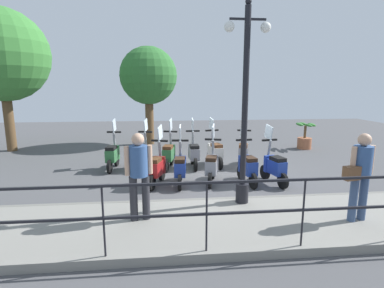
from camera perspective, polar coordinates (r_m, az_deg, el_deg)
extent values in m
plane|color=#4C4C4F|center=(8.68, 3.43, -6.03)|extent=(28.00, 28.00, 0.00)
cube|color=gray|center=(5.73, 8.67, -14.62)|extent=(2.20, 20.00, 0.15)
cube|color=slate|center=(6.66, 6.41, -10.78)|extent=(0.10, 20.00, 0.15)
cube|color=black|center=(4.42, 12.30, -6.91)|extent=(0.04, 16.00, 0.04)
cube|color=black|center=(4.59, 12.05, -12.54)|extent=(0.04, 16.00, 0.04)
cylinder|color=black|center=(4.87, 20.40, -12.25)|extent=(0.03, 0.03, 1.05)
cylinder|color=black|center=(4.45, 2.80, -13.79)|extent=(0.03, 0.03, 1.05)
cylinder|color=black|center=(4.49, -16.49, -14.03)|extent=(0.03, 0.03, 1.05)
cylinder|color=black|center=(6.41, 9.51, -9.15)|extent=(0.26, 0.26, 0.40)
cylinder|color=black|center=(6.04, 10.03, 6.50)|extent=(0.12, 0.12, 3.87)
cube|color=black|center=(6.14, 10.60, 22.35)|extent=(0.04, 0.70, 0.04)
sphere|color=white|center=(6.22, 13.86, 20.77)|extent=(0.20, 0.20, 0.20)
sphere|color=white|center=(6.03, 7.12, 21.30)|extent=(0.20, 0.20, 0.20)
sphere|color=black|center=(6.21, 10.71, 25.15)|extent=(0.12, 0.12, 0.12)
cylinder|color=#384C70|center=(6.28, 29.79, -8.89)|extent=(0.14, 0.14, 0.82)
cylinder|color=#384C70|center=(6.13, 28.36, -9.23)|extent=(0.14, 0.14, 0.82)
cylinder|color=#335184|center=(6.02, 29.69, -2.90)|extent=(0.38, 0.38, 0.55)
sphere|color=tan|center=(5.95, 30.04, 0.71)|extent=(0.22, 0.22, 0.22)
cylinder|color=tan|center=(6.16, 30.98, -2.59)|extent=(0.09, 0.09, 0.52)
cylinder|color=tan|center=(5.87, 28.36, -2.94)|extent=(0.09, 0.09, 0.52)
cube|color=brown|center=(5.84, 28.12, -4.91)|extent=(0.19, 0.30, 0.24)
cylinder|color=#28282D|center=(5.54, -11.05, -10.15)|extent=(0.14, 0.14, 0.82)
cylinder|color=#28282D|center=(5.56, -8.76, -9.99)|extent=(0.14, 0.14, 0.82)
cylinder|color=#335184|center=(5.35, -10.15, -3.20)|extent=(0.37, 0.37, 0.55)
sphere|color=tan|center=(5.27, -10.29, 0.86)|extent=(0.22, 0.22, 0.22)
cylinder|color=tan|center=(5.33, -12.29, -3.17)|extent=(0.09, 0.09, 0.52)
cylinder|color=tan|center=(5.36, -8.03, -2.92)|extent=(0.09, 0.09, 0.52)
cylinder|color=brown|center=(13.76, -31.48, 3.76)|extent=(0.36, 0.36, 2.38)
sphere|color=#387A33|center=(13.74, -32.54, 14.10)|extent=(3.47, 3.47, 3.47)
cylinder|color=brown|center=(13.33, -8.08, 4.38)|extent=(0.36, 0.36, 2.06)
sphere|color=#2D6B2D|center=(13.25, -8.31, 12.77)|extent=(2.45, 2.45, 2.45)
cylinder|color=#9E5B3D|center=(13.13, 20.60, 0.14)|extent=(0.56, 0.56, 0.45)
cylinder|color=brown|center=(13.06, 20.74, 2.18)|extent=(0.10, 0.10, 0.50)
ellipsoid|color=#387A33|center=(13.24, 20.35, 3.64)|extent=(0.56, 0.16, 0.10)
ellipsoid|color=#387A33|center=(12.80, 21.32, 3.34)|extent=(0.56, 0.16, 0.10)
ellipsoid|color=#387A33|center=(12.91, 19.84, 3.50)|extent=(0.56, 0.16, 0.10)
ellipsoid|color=#387A33|center=(13.13, 21.81, 3.48)|extent=(0.56, 0.16, 0.10)
ellipsoid|color=#387A33|center=(13.10, 19.78, 3.60)|extent=(0.56, 0.16, 0.10)
ellipsoid|color=#387A33|center=(12.94, 21.90, 3.37)|extent=(0.56, 0.16, 0.10)
cylinder|color=black|center=(8.54, 13.71, -5.23)|extent=(0.41, 0.17, 0.40)
cylinder|color=black|center=(7.88, 16.91, -6.77)|extent=(0.41, 0.17, 0.40)
cube|color=navy|center=(8.06, 15.68, -4.23)|extent=(0.65, 0.40, 0.36)
cube|color=navy|center=(8.29, 14.57, -3.61)|extent=(0.18, 0.32, 0.44)
cube|color=black|center=(7.95, 16.04, -2.75)|extent=(0.45, 0.34, 0.10)
cylinder|color=gray|center=(8.26, 14.46, -1.13)|extent=(0.19, 0.11, 0.55)
cube|color=black|center=(8.21, 14.56, 0.75)|extent=(0.15, 0.44, 0.05)
cube|color=silver|center=(8.22, 14.40, 2.19)|extent=(0.39, 0.11, 0.42)
cylinder|color=black|center=(8.42, 9.28, -5.28)|extent=(0.41, 0.13, 0.40)
cylinder|color=black|center=(7.69, 11.59, -6.94)|extent=(0.41, 0.13, 0.40)
cube|color=navy|center=(7.90, 10.69, -4.31)|extent=(0.63, 0.35, 0.36)
cube|color=navy|center=(8.15, 9.89, -3.66)|extent=(0.16, 0.31, 0.44)
cube|color=black|center=(7.78, 10.95, -2.81)|extent=(0.43, 0.31, 0.10)
cylinder|color=gray|center=(8.13, 9.81, -1.13)|extent=(0.19, 0.09, 0.55)
cube|color=black|center=(8.07, 9.88, 0.78)|extent=(0.11, 0.44, 0.05)
cube|color=silver|center=(8.10, 9.76, 2.24)|extent=(0.39, 0.08, 0.42)
cylinder|color=black|center=(8.39, 4.06, -5.22)|extent=(0.41, 0.18, 0.40)
cylinder|color=black|center=(7.60, 3.46, -6.95)|extent=(0.41, 0.18, 0.40)
cube|color=gray|center=(7.84, 3.74, -4.26)|extent=(0.65, 0.43, 0.36)
cube|color=gray|center=(8.11, 3.95, -3.59)|extent=(0.19, 0.32, 0.44)
cube|color=black|center=(7.71, 3.70, -2.75)|extent=(0.45, 0.36, 0.10)
cylinder|color=gray|center=(8.09, 4.02, -1.05)|extent=(0.19, 0.12, 0.55)
cube|color=black|center=(8.04, 4.05, 0.87)|extent=(0.17, 0.44, 0.05)
cube|color=silver|center=(8.06, 4.11, 2.34)|extent=(0.38, 0.13, 0.42)
cylinder|color=black|center=(8.24, -2.18, -5.51)|extent=(0.41, 0.12, 0.40)
cylinder|color=black|center=(7.45, -2.36, -7.33)|extent=(0.41, 0.12, 0.40)
cube|color=navy|center=(7.68, -2.30, -4.57)|extent=(0.62, 0.33, 0.36)
cube|color=navy|center=(7.95, -2.23, -3.87)|extent=(0.15, 0.31, 0.44)
cube|color=black|center=(7.55, -2.33, -3.03)|extent=(0.42, 0.30, 0.10)
cylinder|color=gray|center=(7.93, -2.24, -1.28)|extent=(0.19, 0.09, 0.55)
cube|color=black|center=(7.87, -2.26, 0.68)|extent=(0.10, 0.44, 0.05)
cube|color=silver|center=(7.90, -2.25, 2.18)|extent=(0.39, 0.06, 0.42)
cylinder|color=black|center=(8.23, -5.75, -5.57)|extent=(0.41, 0.20, 0.40)
cylinder|color=black|center=(7.48, -7.66, -7.33)|extent=(0.41, 0.20, 0.40)
cube|color=#B21E1E|center=(7.70, -6.90, -4.60)|extent=(0.66, 0.45, 0.36)
cube|color=#B21E1E|center=(7.96, -6.24, -3.92)|extent=(0.20, 0.32, 0.44)
cube|color=#4C2D19|center=(7.58, -7.11, -3.06)|extent=(0.46, 0.37, 0.10)
cylinder|color=gray|center=(7.93, -6.16, -1.33)|extent=(0.20, 0.12, 0.55)
cube|color=black|center=(7.88, -6.20, 0.62)|extent=(0.19, 0.44, 0.05)
cube|color=silver|center=(7.90, -6.10, 2.13)|extent=(0.38, 0.14, 0.42)
cylinder|color=black|center=(10.13, 9.77, -2.52)|extent=(0.41, 0.19, 0.40)
cylinder|color=black|center=(9.32, 9.61, -3.70)|extent=(0.41, 0.19, 0.40)
cube|color=gray|center=(9.58, 9.73, -1.58)|extent=(0.66, 0.44, 0.36)
cube|color=gray|center=(9.86, 9.78, -1.11)|extent=(0.20, 0.32, 0.44)
cube|color=#4C2D19|center=(9.46, 9.76, -0.31)|extent=(0.46, 0.37, 0.10)
cylinder|color=gray|center=(9.85, 9.86, 0.98)|extent=(0.20, 0.12, 0.55)
cube|color=black|center=(9.80, 9.92, 2.57)|extent=(0.19, 0.44, 0.05)
cube|color=silver|center=(9.84, 9.96, 3.77)|extent=(0.38, 0.14, 0.42)
cylinder|color=black|center=(10.01, 3.43, -2.54)|extent=(0.41, 0.16, 0.40)
cylinder|color=black|center=(9.26, 5.27, -3.68)|extent=(0.41, 0.16, 0.40)
cube|color=beige|center=(9.49, 4.53, -1.57)|extent=(0.64, 0.40, 0.36)
cube|color=beige|center=(9.75, 3.89, -1.10)|extent=(0.18, 0.32, 0.44)
cube|color=#4C2D19|center=(9.38, 4.71, -0.29)|extent=(0.44, 0.34, 0.10)
cylinder|color=gray|center=(9.74, 3.79, 1.01)|extent=(0.19, 0.11, 0.55)
cube|color=black|center=(9.69, 3.81, 2.61)|extent=(0.15, 0.44, 0.05)
cube|color=silver|center=(9.72, 3.70, 3.83)|extent=(0.39, 0.11, 0.42)
cylinder|color=black|center=(9.85, 0.03, -2.74)|extent=(0.40, 0.09, 0.40)
cylinder|color=black|center=(9.06, 0.65, -3.97)|extent=(0.40, 0.09, 0.40)
cube|color=gray|center=(9.31, 0.40, -1.79)|extent=(0.60, 0.29, 0.36)
cube|color=gray|center=(9.58, 0.18, -1.29)|extent=(0.13, 0.30, 0.44)
cube|color=black|center=(9.19, 0.45, -0.49)|extent=(0.40, 0.27, 0.10)
cylinder|color=gray|center=(9.57, 0.14, 0.86)|extent=(0.18, 0.07, 0.55)
cube|color=black|center=(9.53, 0.14, 2.49)|extent=(0.07, 0.44, 0.05)
cube|color=silver|center=(9.56, 0.10, 3.73)|extent=(0.39, 0.04, 0.42)
cylinder|color=black|center=(9.77, -3.88, -2.88)|extent=(0.41, 0.17, 0.40)
cylinder|color=black|center=(8.99, -4.90, -4.13)|extent=(0.41, 0.17, 0.40)
cube|color=#2D6B38|center=(9.23, -4.50, -1.93)|extent=(0.65, 0.41, 0.36)
cube|color=#2D6B38|center=(9.51, -4.14, -1.42)|extent=(0.18, 0.32, 0.44)
cube|color=#4C2D19|center=(9.12, -4.61, -0.61)|extent=(0.45, 0.34, 0.10)
cylinder|color=gray|center=(9.49, -4.10, 0.75)|extent=(0.19, 0.11, 0.55)
cube|color=black|center=(9.45, -4.13, 2.39)|extent=(0.16, 0.44, 0.05)
cube|color=silver|center=(9.48, -4.07, 3.64)|extent=(0.38, 0.12, 0.42)
cylinder|color=black|center=(9.79, -8.47, -2.95)|extent=(0.41, 0.17, 0.40)
cylinder|color=black|center=(9.02, -9.90, -4.20)|extent=(0.41, 0.17, 0.40)
cube|color=beige|center=(9.26, -9.36, -2.00)|extent=(0.65, 0.41, 0.36)
cube|color=beige|center=(9.53, -8.86, -1.50)|extent=(0.18, 0.32, 0.44)
cube|color=black|center=(9.15, -9.52, -0.69)|extent=(0.45, 0.34, 0.10)
cylinder|color=gray|center=(9.51, -8.83, 0.67)|extent=(0.19, 0.11, 0.55)
cube|color=black|center=(9.47, -8.87, 2.31)|extent=(0.16, 0.44, 0.05)
cube|color=silver|center=(9.50, -8.81, 3.55)|extent=(0.38, 0.12, 0.42)
cylinder|color=black|center=(9.94, -14.16, -2.95)|extent=(0.41, 0.12, 0.40)
cylinder|color=black|center=(9.17, -15.42, -4.20)|extent=(0.41, 0.12, 0.40)
cube|color=#2D6B38|center=(9.41, -14.98, -2.03)|extent=(0.63, 0.34, 0.36)
cube|color=#2D6B38|center=(9.68, -14.55, -1.53)|extent=(0.15, 0.31, 0.44)
cube|color=black|center=(9.30, -15.16, -0.74)|extent=(0.42, 0.30, 0.10)
cylinder|color=gray|center=(9.67, -14.56, 0.60)|extent=(0.19, 0.09, 0.55)
cube|color=black|center=(9.62, -14.64, 2.22)|extent=(0.10, 0.44, 0.05)
cube|color=silver|center=(9.65, -14.61, 3.44)|extent=(0.39, 0.07, 0.42)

